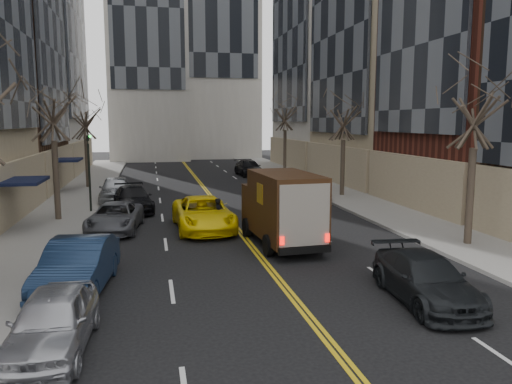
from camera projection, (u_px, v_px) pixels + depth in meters
sidewalk_left at (74, 200)px, 32.63m from camera, size 4.00×66.00×0.15m
sidewalk_right at (334, 192)px, 36.31m from camera, size 4.00×66.00×0.15m
tree_lf_mid at (51, 93)px, 24.96m from camera, size 3.20×3.20×8.91m
tree_lf_far at (85, 110)px, 37.64m from camera, size 3.20×3.20×8.12m
tree_rt_near at (477, 89)px, 19.87m from camera, size 3.20×3.20×8.71m
tree_rt_mid at (344, 106)px, 33.47m from camera, size 3.20×3.20×8.32m
tree_rt_far at (285, 105)px, 47.92m from camera, size 3.20×3.20×9.11m
traffic_signal at (89, 164)px, 27.72m from camera, size 0.29×0.26×4.70m
ups_truck at (282, 209)px, 20.82m from camera, size 2.58×5.78×3.10m
observer_sedan at (426, 279)px, 14.39m from camera, size 2.25×4.81×1.36m
taxi at (203, 214)px, 23.88m from camera, size 2.81×5.75×1.57m
pedestrian at (219, 215)px, 23.60m from camera, size 0.46×0.63×1.58m
parked_lf_a at (53, 321)px, 11.28m from camera, size 1.87×4.21×1.41m
parked_lf_b at (78, 266)px, 15.25m from camera, size 2.25×5.03×1.60m
parked_lf_c at (115, 217)px, 23.60m from camera, size 2.73×5.03×1.34m
parked_lf_d at (133, 199)px, 28.80m from camera, size 2.67×5.20×1.44m
parked_lf_e at (116, 189)px, 32.15m from camera, size 2.01×4.85×1.64m
parked_rt_a at (309, 187)px, 33.45m from camera, size 1.64×4.67×1.54m
parked_rt_b at (291, 181)px, 37.56m from camera, size 2.41×4.89×1.33m
parked_rt_c at (249, 168)px, 47.43m from camera, size 2.31×5.12×1.45m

